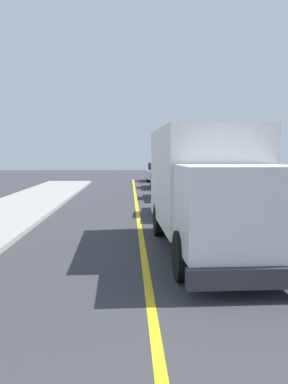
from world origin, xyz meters
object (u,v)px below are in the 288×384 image
(parked_car_near, at_px, (180,195))
(parked_car_furthest, at_px, (157,172))
(parked_car_mid, at_px, (172,184))
(box_truck, at_px, (207,183))
(parked_van_across, at_px, (283,201))
(parked_car_far, at_px, (163,177))

(parked_car_near, distance_m, parked_car_furthest, 20.27)
(parked_car_mid, distance_m, parked_car_furthest, 14.15)
(box_truck, relative_size, parked_van_across, 1.64)
(parked_car_far, bearing_deg, box_truck, -91.30)
(parked_car_furthest, bearing_deg, parked_car_near, -91.14)
(parked_car_mid, bearing_deg, parked_van_across, -69.21)
(parked_car_far, relative_size, parked_car_furthest, 1.00)
(parked_car_mid, xyz_separation_m, parked_van_across, (3.17, -8.35, 0.00))
(parked_car_far, height_order, parked_car_furthest, same)
(box_truck, distance_m, parked_car_mid, 12.47)
(parked_car_near, relative_size, parked_car_mid, 1.02)
(parked_car_far, distance_m, parked_car_furthest, 7.12)
(box_truck, distance_m, parked_car_far, 19.49)
(box_truck, bearing_deg, parked_car_furthest, 89.02)
(parked_car_near, height_order, parked_car_furthest, same)
(parked_car_near, xyz_separation_m, parked_car_mid, (0.30, 6.11, 0.00))
(parked_van_across, bearing_deg, parked_car_far, 101.34)
(parked_car_far, bearing_deg, parked_car_near, -91.69)
(box_truck, distance_m, parked_car_near, 6.39)
(box_truck, distance_m, parked_car_furthest, 26.60)
(parked_car_near, bearing_deg, parked_van_across, -32.80)
(box_truck, xyz_separation_m, parked_car_furthest, (0.46, 26.58, -0.97))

